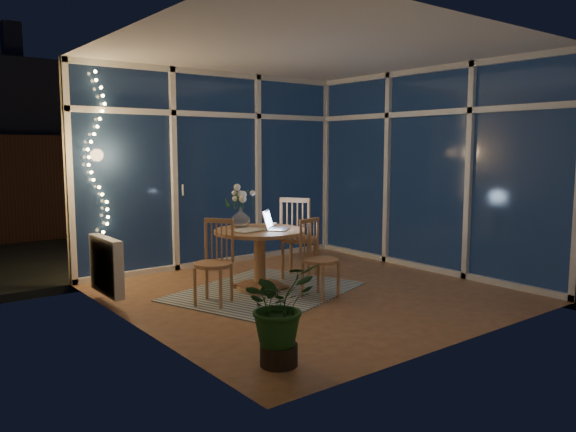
% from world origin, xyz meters
% --- Properties ---
extents(floor, '(4.00, 4.00, 0.00)m').
position_xyz_m(floor, '(0.00, 0.00, 0.00)').
color(floor, brown).
rests_on(floor, ground).
extents(ceiling, '(4.00, 4.00, 0.00)m').
position_xyz_m(ceiling, '(0.00, 0.00, 2.60)').
color(ceiling, silver).
rests_on(ceiling, wall_back).
extents(wall_back, '(4.00, 0.04, 2.60)m').
position_xyz_m(wall_back, '(0.00, 2.00, 1.30)').
color(wall_back, beige).
rests_on(wall_back, floor).
extents(wall_front, '(4.00, 0.04, 2.60)m').
position_xyz_m(wall_front, '(0.00, -2.00, 1.30)').
color(wall_front, beige).
rests_on(wall_front, floor).
extents(wall_left, '(0.04, 4.00, 2.60)m').
position_xyz_m(wall_left, '(-2.00, 0.00, 1.30)').
color(wall_left, beige).
rests_on(wall_left, floor).
extents(wall_right, '(0.04, 4.00, 2.60)m').
position_xyz_m(wall_right, '(2.00, 0.00, 1.30)').
color(wall_right, beige).
rests_on(wall_right, floor).
extents(window_wall_back, '(4.00, 0.10, 2.60)m').
position_xyz_m(window_wall_back, '(0.00, 1.96, 1.30)').
color(window_wall_back, white).
rests_on(window_wall_back, floor).
extents(window_wall_right, '(0.10, 4.00, 2.60)m').
position_xyz_m(window_wall_right, '(1.96, 0.00, 1.30)').
color(window_wall_right, white).
rests_on(window_wall_right, floor).
extents(radiator, '(0.10, 0.70, 0.58)m').
position_xyz_m(radiator, '(-1.94, 0.90, 0.40)').
color(radiator, silver).
rests_on(radiator, wall_left).
extents(fairy_lights, '(0.24, 0.10, 1.85)m').
position_xyz_m(fairy_lights, '(-1.65, 1.88, 1.52)').
color(fairy_lights, '#EDB95E').
rests_on(fairy_lights, window_wall_back).
extents(garden_patio, '(12.00, 6.00, 0.10)m').
position_xyz_m(garden_patio, '(0.50, 5.00, -0.06)').
color(garden_patio, black).
rests_on(garden_patio, ground).
extents(garden_fence, '(11.00, 0.08, 1.80)m').
position_xyz_m(garden_fence, '(0.00, 5.50, 0.90)').
color(garden_fence, '#392314').
rests_on(garden_fence, ground).
extents(neighbour_roof, '(7.00, 3.00, 2.20)m').
position_xyz_m(neighbour_roof, '(0.30, 8.50, 2.20)').
color(neighbour_roof, '#2E3037').
rests_on(neighbour_roof, ground).
extents(garden_shrubs, '(0.90, 0.90, 0.90)m').
position_xyz_m(garden_shrubs, '(-0.80, 3.40, 0.45)').
color(garden_shrubs, black).
rests_on(garden_shrubs, ground).
extents(rug, '(2.33, 2.10, 0.01)m').
position_xyz_m(rug, '(-0.38, 0.31, 0.01)').
color(rug, beige).
rests_on(rug, floor).
extents(dining_table, '(1.29, 1.29, 0.69)m').
position_xyz_m(dining_table, '(-0.38, 0.41, 0.34)').
color(dining_table, '#9E7547').
rests_on(dining_table, floor).
extents(chair_left, '(0.57, 0.57, 0.88)m').
position_xyz_m(chair_left, '(-1.09, 0.21, 0.44)').
color(chair_left, '#9E7547').
rests_on(chair_left, floor).
extents(chair_right, '(0.66, 0.66, 1.02)m').
position_xyz_m(chair_right, '(0.33, 0.59, 0.51)').
color(chair_right, '#9E7547').
rests_on(chair_right, floor).
extents(chair_front, '(0.47, 0.47, 0.85)m').
position_xyz_m(chair_front, '(-0.07, -0.26, 0.43)').
color(chair_front, '#9E7547').
rests_on(chair_front, floor).
extents(laptop, '(0.42, 0.42, 0.23)m').
position_xyz_m(laptop, '(-0.23, 0.28, 0.81)').
color(laptop, silver).
rests_on(laptop, dining_table).
extents(flower_vase, '(0.26, 0.26, 0.21)m').
position_xyz_m(flower_vase, '(-0.46, 0.67, 0.79)').
color(flower_vase, white).
rests_on(flower_vase, dining_table).
extents(bowl, '(0.19, 0.19, 0.04)m').
position_xyz_m(bowl, '(-0.13, 0.57, 0.71)').
color(bowl, white).
rests_on(bowl, dining_table).
extents(newspapers, '(0.41, 0.36, 0.01)m').
position_xyz_m(newspapers, '(-0.53, 0.44, 0.69)').
color(newspapers, silver).
rests_on(newspapers, dining_table).
extents(phone, '(0.11, 0.11, 0.01)m').
position_xyz_m(phone, '(-0.26, 0.31, 0.69)').
color(phone, black).
rests_on(phone, dining_table).
extents(potted_plant, '(0.57, 0.50, 0.76)m').
position_xyz_m(potted_plant, '(-1.52, -1.48, 0.38)').
color(potted_plant, '#184317').
rests_on(potted_plant, floor).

